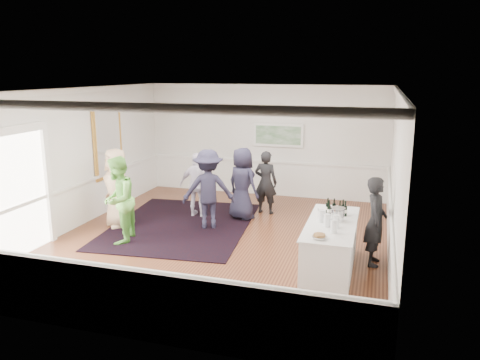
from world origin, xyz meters
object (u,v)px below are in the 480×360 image
(guest_dark_b, at_px, (266,182))
(nut_bowl, at_px, (319,236))
(guest_navy, at_px, (242,184))
(guest_green, at_px, (118,200))
(serving_table, at_px, (331,247))
(ice_bucket, at_px, (338,215))
(guest_lilac, at_px, (198,185))
(guest_dark_a, at_px, (208,189))
(bartender, at_px, (376,221))
(guest_tan, at_px, (117,188))

(guest_dark_b, distance_m, nut_bowl, 4.43)
(guest_navy, bearing_deg, nut_bowl, 150.78)
(guest_navy, bearing_deg, guest_green, 75.28)
(serving_table, distance_m, nut_bowl, 1.02)
(guest_green, relative_size, ice_bucket, 7.10)
(guest_lilac, distance_m, guest_dark_a, 0.95)
(guest_dark_a, height_order, nut_bowl, guest_dark_a)
(guest_green, bearing_deg, guest_dark_a, 121.19)
(bartender, relative_size, guest_tan, 0.91)
(guest_tan, bearing_deg, bartender, 35.65)
(bartender, relative_size, guest_lilac, 1.05)
(guest_dark_a, distance_m, nut_bowl, 3.81)
(ice_bucket, height_order, nut_bowl, ice_bucket)
(bartender, relative_size, ice_bucket, 6.46)
(bartender, bearing_deg, guest_dark_b, 46.03)
(bartender, distance_m, guest_dark_a, 3.86)
(guest_green, distance_m, ice_bucket, 4.53)
(serving_table, bearing_deg, guest_green, 177.26)
(guest_green, xyz_separation_m, ice_bucket, (4.53, -0.08, 0.11))
(guest_dark_a, relative_size, guest_dark_b, 1.14)
(bartender, height_order, guest_lilac, bartender)
(bartender, distance_m, guest_green, 5.21)
(guest_dark_a, bearing_deg, serving_table, 130.21)
(guest_green, distance_m, guest_navy, 3.07)
(serving_table, height_order, guest_lilac, guest_lilac)
(guest_tan, distance_m, guest_lilac, 1.96)
(guest_lilac, bearing_deg, guest_dark_b, -155.39)
(serving_table, bearing_deg, ice_bucket, 55.54)
(serving_table, bearing_deg, bartender, 36.51)
(serving_table, bearing_deg, nut_bowl, -96.79)
(guest_green, bearing_deg, nut_bowl, 63.24)
(guest_navy, xyz_separation_m, nut_bowl, (2.30, -3.41, 0.07))
(guest_lilac, bearing_deg, guest_dark_a, 125.67)
(serving_table, distance_m, guest_green, 4.47)
(guest_dark_b, bearing_deg, bartender, 141.47)
(guest_lilac, xyz_separation_m, guest_dark_a, (0.56, -0.75, 0.12))
(ice_bucket, bearing_deg, guest_navy, 136.29)
(guest_lilac, bearing_deg, serving_table, 144.91)
(bartender, relative_size, guest_navy, 0.95)
(guest_dark_a, relative_size, guest_navy, 1.04)
(serving_table, distance_m, guest_tan, 5.17)
(bartender, xyz_separation_m, guest_navy, (-3.16, 1.96, 0.04))
(serving_table, xyz_separation_m, nut_bowl, (-0.11, -0.89, 0.49))
(nut_bowl, bearing_deg, serving_table, 83.21)
(serving_table, height_order, ice_bucket, ice_bucket)
(guest_lilac, bearing_deg, bartender, 155.86)
(bartender, bearing_deg, serving_table, 125.86)
(serving_table, xyz_separation_m, guest_navy, (-2.41, 2.52, 0.42))
(bartender, bearing_deg, guest_dark_a, 73.23)
(guest_dark_a, height_order, ice_bucket, guest_dark_a)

